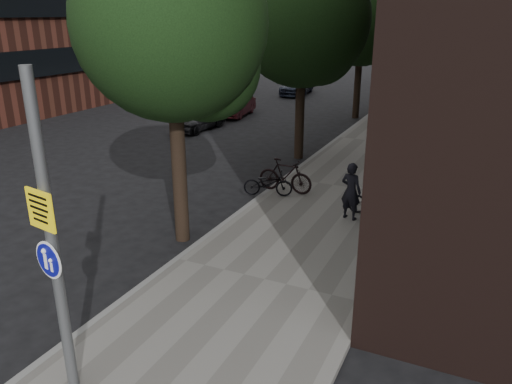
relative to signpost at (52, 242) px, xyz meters
The scene contains 15 objects.
ground 2.91m from the signpost, 39.02° to the left, with size 120.00×120.00×0.00m, color black.
sidewalk 11.24m from the signpost, 83.01° to the left, with size 4.50×60.00×0.12m, color slate.
curb_edge 11.20m from the signpost, 94.81° to the left, with size 0.15×60.00×0.13m, color slate.
street_tree_near 6.25m from the signpost, 104.67° to the left, with size 4.40×4.40×7.50m.
street_tree_mid 14.33m from the signpost, 95.88° to the left, with size 5.00×5.00×7.80m.
street_tree_far 23.21m from the signpost, 93.59° to the left, with size 5.00×5.00×7.80m.
signpost is the anchor object (origin of this frame).
pedestrian 8.70m from the signpost, 75.88° to the left, with size 0.59×0.39×1.61m, color black.
parked_bike_facade_near 9.45m from the signpost, 72.97° to the left, with size 0.56×1.62×0.85m, color black.
parked_bike_facade_far 13.48m from the signpost, 76.62° to the left, with size 0.44×1.57×0.94m, color black.
parked_bike_curb_near 9.27m from the signpost, 94.54° to the left, with size 0.53×1.53×0.80m, color black.
parked_bike_curb_far 9.75m from the signpost, 92.18° to the left, with size 0.51×1.80×1.08m, color black.
parked_car_near 18.50m from the signpost, 115.32° to the left, with size 1.39×3.45×1.18m, color black.
parked_car_mid 22.08m from the signpost, 110.66° to the left, with size 1.20×3.44×1.13m, color #51171D.
parked_car_far 30.48m from the signpost, 104.29° to the left, with size 1.78×4.37×1.27m, color #1B2130.
Camera 1 is at (4.11, -5.32, 5.53)m, focal length 35.00 mm.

